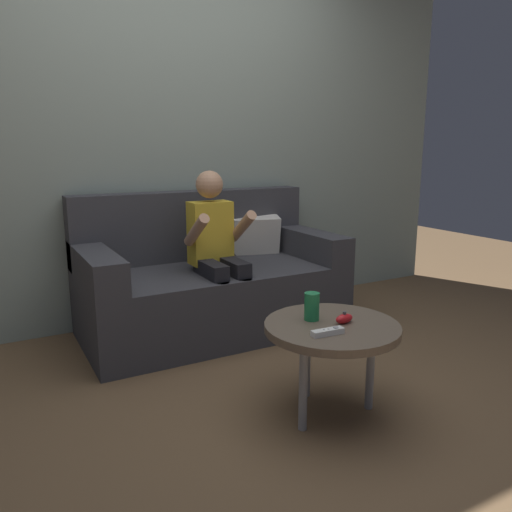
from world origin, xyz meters
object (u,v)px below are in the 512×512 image
game_remote_white_near_edge (328,332)px  soda_can (312,306)px  person_seated_on_couch (217,247)px  coffee_table (331,332)px  nunchuk_red (344,319)px  couch (211,283)px

game_remote_white_near_edge → soda_can: (0.05, 0.18, 0.05)m
game_remote_white_near_edge → soda_can: 0.19m
person_seated_on_couch → game_remote_white_near_edge: (-0.04, -1.14, -0.15)m
person_seated_on_couch → soda_can: 0.96m
coffee_table → game_remote_white_near_edge: bearing=-134.0°
nunchuk_red → couch: bearing=93.3°
couch → game_remote_white_near_edge: couch is taller
soda_can → nunchuk_red: bearing=-46.5°
person_seated_on_couch → coffee_table: (0.06, -1.04, -0.20)m
person_seated_on_couch → soda_can: bearing=-89.3°
couch → nunchuk_red: couch is taller
person_seated_on_couch → nunchuk_red: size_ratio=10.87×
couch → person_seated_on_couch: 0.33m
person_seated_on_couch → game_remote_white_near_edge: 1.15m
game_remote_white_near_edge → soda_can: soda_can is taller
person_seated_on_couch → game_remote_white_near_edge: person_seated_on_couch is taller
couch → coffee_table: bearing=-89.0°
coffee_table → couch: bearing=91.0°
soda_can → couch: bearing=88.7°
couch → person_seated_on_couch: size_ratio=1.57×
couch → person_seated_on_couch: (-0.04, -0.19, 0.27)m
couch → coffee_table: couch is taller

